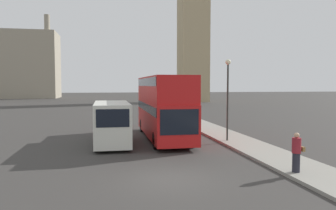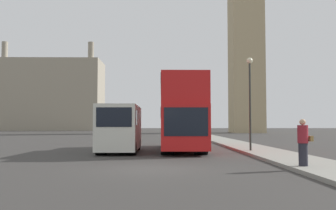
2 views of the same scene
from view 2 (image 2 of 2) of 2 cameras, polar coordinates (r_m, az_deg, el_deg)
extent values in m
plane|color=#383533|center=(14.26, -2.42, -9.69)|extent=(300.00, 300.00, 0.00)
cube|color=gray|center=(15.47, 22.16, -8.67)|extent=(2.73, 120.00, 0.15)
cube|color=tan|center=(78.34, 11.74, 12.41)|extent=(6.18, 6.18, 44.70)
cube|color=#9E937F|center=(107.10, -17.10, 1.36)|extent=(26.36, 12.71, 19.00)
cylinder|color=#9E937F|center=(107.23, -23.62, 7.72)|extent=(1.53, 1.53, 4.18)
cylinder|color=#9E937F|center=(100.83, -11.67, 8.21)|extent=(1.53, 1.53, 4.18)
cube|color=red|center=(24.33, 1.95, -3.34)|extent=(2.56, 10.54, 2.44)
cube|color=red|center=(24.41, 1.94, 1.59)|extent=(2.56, 10.33, 1.75)
cube|color=black|center=(24.34, 1.94, -1.47)|extent=(2.60, 10.12, 0.55)
cube|color=black|center=(24.45, 1.94, 2.76)|extent=(2.60, 9.90, 0.55)
cube|color=black|center=(19.05, 2.76, -2.56)|extent=(2.25, 0.03, 1.46)
cylinder|color=black|center=(20.64, -0.09, -6.14)|extent=(0.72, 1.06, 1.06)
cylinder|color=black|center=(20.75, 5.03, -6.11)|extent=(0.72, 1.06, 1.06)
cylinder|color=black|center=(28.01, -0.33, -5.30)|extent=(0.72, 1.06, 1.06)
cylinder|color=black|center=(28.09, 3.45, -5.29)|extent=(0.72, 1.06, 1.06)
cube|color=silver|center=(22.60, -7.29, -3.42)|extent=(2.19, 5.94, 2.56)
cube|color=black|center=(19.64, -8.24, -1.84)|extent=(1.86, 0.02, 1.02)
cube|color=black|center=(20.69, -7.87, -1.90)|extent=(2.22, 1.07, 0.82)
cylinder|color=black|center=(20.75, -10.19, -6.52)|extent=(0.55, 0.73, 0.73)
cylinder|color=black|center=(20.55, -5.65, -6.59)|extent=(0.55, 0.73, 0.73)
cylinder|color=black|center=(24.74, -8.69, -5.95)|extent=(0.55, 0.73, 0.73)
cylinder|color=black|center=(24.57, -4.88, -6.00)|extent=(0.55, 0.73, 0.73)
cylinder|color=#23232D|center=(14.65, 19.90, -7.11)|extent=(0.32, 0.32, 0.83)
cylinder|color=maroon|center=(14.62, 19.85, -4.19)|extent=(0.38, 0.38, 0.66)
sphere|color=tan|center=(14.61, 19.82, -2.46)|extent=(0.23, 0.23, 0.23)
cube|color=olive|center=(14.73, 20.92, -4.81)|extent=(0.12, 0.24, 0.20)
cylinder|color=#2D332D|center=(22.49, 12.40, -0.27)|extent=(0.12, 0.12, 5.10)
sphere|color=beige|center=(22.77, 12.33, 6.61)|extent=(0.36, 0.36, 0.36)
camera|label=1|loc=(3.79, -69.16, 35.59)|focal=35.00mm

